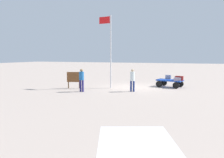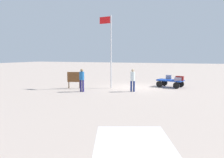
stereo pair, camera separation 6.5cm
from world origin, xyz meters
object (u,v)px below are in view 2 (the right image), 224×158
Objects in this scene: suitcase_grey at (178,79)px; suitcase_navy at (180,78)px; worker_trailing at (82,78)px; worker_lead at (133,79)px; suitcase_tan at (179,78)px; signboard at (74,78)px; suitcase_maroon at (169,77)px; flagpole at (110,46)px; luggage_cart at (170,82)px.

suitcase_navy is at bearing -111.48° from suitcase_grey.
suitcase_navy is at bearing -145.67° from worker_trailing.
suitcase_grey is 4.09m from worker_lead.
suitcase_tan is 0.51× the size of signboard.
worker_lead reaches higher than suitcase_grey.
worker_lead is at bearing 47.62° from suitcase_tan.
suitcase_maroon is 0.28× the size of worker_trailing.
suitcase_grey is 0.10× the size of flagpole.
worker_lead is (3.07, 3.37, 0.19)m from suitcase_tan.
worker_lead reaches higher than suitcase_tan.
suitcase_grey is 0.44× the size of signboard.
signboard is (4.93, 0.06, -0.11)m from worker_lead.
worker_trailing is at bearing 39.22° from luggage_cart.
worker_lead is 1.26× the size of signboard.
luggage_cart is 1.35× the size of worker_trailing.
worker_lead is (2.33, 3.33, 0.49)m from luggage_cart.
worker_trailing is 1.27× the size of signboard.
flagpole is at bearing 18.66° from suitcase_grey.
worker_trailing is 1.98m from signboard.
suitcase_maroon is 4.40m from worker_lead.
luggage_cart is 1.36× the size of worker_lead.
worker_lead is 3.74m from worker_trailing.
worker_trailing is (6.55, 4.77, 0.23)m from suitcase_tan.
signboard is at bearing 23.22° from suitcase_tan.
suitcase_grey is 0.60m from suitcase_tan.
worker_trailing is (5.80, 4.73, 0.53)m from luggage_cart.
suitcase_tan is at bearing -132.38° from worker_lead.
suitcase_maroon is (0.17, -0.50, 0.34)m from luggage_cart.
flagpole reaches higher than worker_lead.
suitcase_maroon is at bearing -71.47° from luggage_cart.
signboard is at bearing -42.59° from worker_trailing.
suitcase_maroon is 1.20m from suitcase_navy.
suitcase_grey is at bearing 128.41° from suitcase_maroon.
suitcase_navy is 0.39× the size of worker_trailing.
flagpole is (5.34, 2.08, 2.65)m from suitcase_navy.
worker_lead is (2.16, 3.83, 0.15)m from suitcase_maroon.
suitcase_navy is 4.40m from worker_lead.
suitcase_tan is (0.04, -0.27, -0.04)m from suitcase_navy.
suitcase_tan is at bearing -156.06° from flagpole.
worker_trailing is at bearing 34.33° from suitcase_navy.
suitcase_maroon is 0.08× the size of flagpole.
suitcase_navy is at bearing 163.64° from luggage_cart.
suitcase_navy is 6.31m from flagpole.
worker_lead is (2.99, 2.78, 0.20)m from suitcase_grey.
suitcase_navy reaches higher than luggage_cart.
suitcase_tan is at bearing -156.78° from signboard.
worker_lead is at bearing 60.56° from suitcase_maroon.
worker_lead is (3.12, 3.10, 0.15)m from suitcase_navy.
suitcase_maroon reaches higher than suitcase_grey.
suitcase_tan is (-0.91, 0.46, -0.04)m from suitcase_maroon.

